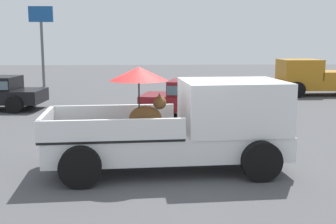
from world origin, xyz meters
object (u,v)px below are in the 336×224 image
pickup_truck_red (318,78)px  pickup_truck_main (189,125)px  parked_sedan_far (201,97)px  motel_sign (41,30)px

pickup_truck_red → pickup_truck_main: bearing=57.3°
pickup_truck_main → pickup_truck_red: pickup_truck_main is taller
parked_sedan_far → motel_sign: (-8.09, 10.76, 2.59)m
pickup_truck_main → pickup_truck_red: 14.60m
parked_sedan_far → pickup_truck_red: bearing=55.8°
pickup_truck_main → parked_sedan_far: pickup_truck_main is taller
parked_sedan_far → motel_sign: size_ratio=0.98×
pickup_truck_main → motel_sign: motel_sign is taller
pickup_truck_red → motel_sign: motel_sign is taller
pickup_truck_red → motel_sign: (-14.80, 4.59, 2.45)m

